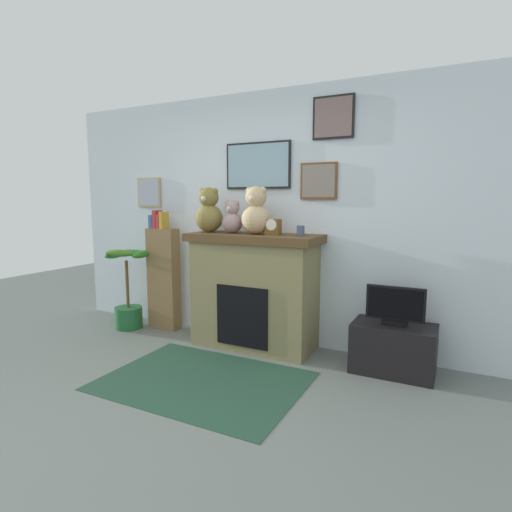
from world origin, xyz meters
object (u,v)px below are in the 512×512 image
Objects in this scene: potted_plant at (128,297)px; candle_jar at (301,231)px; bookshelf at (163,276)px; mantel_clock at (273,227)px; teddy_bear_brown at (256,213)px; teddy_bear_cream at (209,212)px; tv_stand at (393,348)px; television at (395,307)px; teddy_bear_tan at (232,218)px; fireplace at (254,290)px.

candle_jar is at bearing 2.94° from potted_plant.
mantel_clock is (1.43, -0.08, 0.61)m from bookshelf.
bookshelf is 1.46× the size of potted_plant.
bookshelf is at bearing 176.36° from teddy_bear_brown.
teddy_bear_cream is (0.69, -0.08, 0.75)m from bookshelf.
tv_stand is 4.47× the size of mantel_clock.
potted_plant is 1.36× the size of tv_stand.
mantel_clock is (-1.16, 0.02, 0.65)m from television.
tv_stand is (2.59, -0.10, -0.41)m from bookshelf.
bookshelf reaches higher than television.
potted_plant is 6.08× the size of mantel_clock.
teddy_bear_cream reaches higher than bookshelf.
bookshelf reaches higher than mantel_clock.
mantel_clock is at bearing -179.64° from candle_jar.
teddy_bear_tan is at bearing 179.83° from mantel_clock.
fireplace is at bearing 2.02° from teddy_bear_cream.
fireplace reaches higher than tv_stand.
mantel_clock is (-0.28, -0.00, 0.03)m from candle_jar.
candle_jar is at bearing 0.03° from teddy_bear_cream.
bookshelf is 2.60m from television.
teddy_bear_brown is at bearing -0.00° from teddy_bear_cream.
fireplace is at bearing 4.33° from teddy_bear_tan.
bookshelf is 1.56m from mantel_clock.
television is 1.56m from teddy_bear_brown.
teddy_bear_brown is (0.03, -0.02, 0.79)m from fireplace.
candle_jar is 0.29× the size of teddy_bear_tan.
candle_jar reaches higher than potted_plant.
television is at bearing -2.24° from bookshelf.
teddy_bear_tan is at bearing -4.64° from bookshelf.
potted_plant reaches higher than television.
teddy_bear_brown is at bearing 179.11° from tv_stand.
tv_stand is 7.08× the size of candle_jar.
television reaches higher than tv_stand.
tv_stand is at bearing 1.65° from potted_plant.
bookshelf is (-1.21, 0.06, 0.04)m from fireplace.
television is at bearing -1.68° from fireplace.
fireplace is 0.94m from teddy_bear_cream.
tv_stand is 0.37m from television.
teddy_bear_brown is at bearing -0.04° from teddy_bear_tan.
teddy_bear_tan is (0.28, 0.00, -0.06)m from teddy_bear_cream.
teddy_bear_brown reaches higher than tv_stand.
television is 1.05× the size of teddy_bear_cream.
mantel_clock is (0.22, -0.02, 0.65)m from fireplace.
teddy_bear_tan is (0.97, -0.08, 0.69)m from bookshelf.
teddy_bear_tan is at bearing 0.03° from teddy_bear_cream.
potted_plant is at bearing -177.06° from candle_jar.
teddy_bear_cream reaches higher than teddy_bear_tan.
fireplace is 1.42× the size of potted_plant.
bookshelf is 1.02m from teddy_bear_cream.
teddy_bear_brown is (0.27, -0.00, 0.06)m from teddy_bear_tan.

